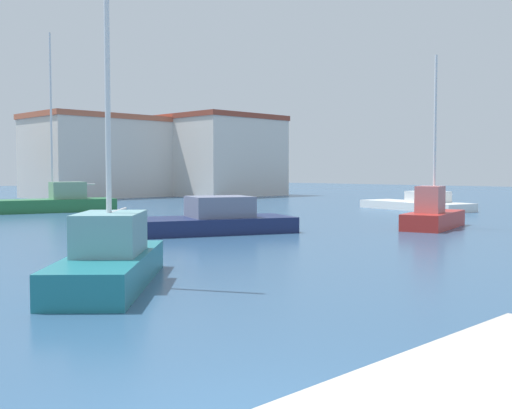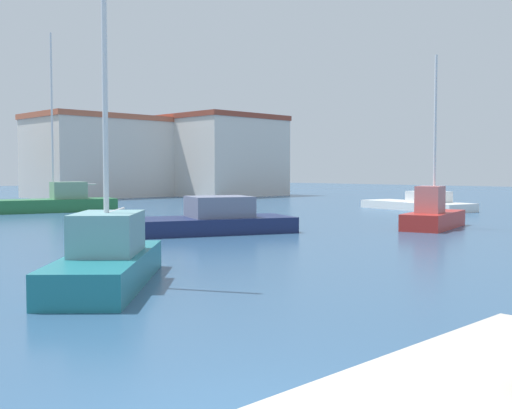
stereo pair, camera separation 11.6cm
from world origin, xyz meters
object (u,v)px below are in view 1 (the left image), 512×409
Objects in this scene: sailboat_green_mid_harbor at (56,202)px; sailboat_teal_distant_east at (110,258)px; motorboat_white_inner_mooring at (418,204)px; sailboat_red_near_pier at (433,215)px; motorboat_navy_far_right at (201,221)px.

sailboat_green_mid_harbor is 26.88m from sailboat_teal_distant_east.
sailboat_teal_distant_east is at bearing -114.89° from sailboat_green_mid_harbor.
sailboat_green_mid_harbor is 1.34× the size of motorboat_white_inner_mooring.
sailboat_red_near_pier is (-11.25, -7.43, 0.21)m from motorboat_white_inner_mooring.
motorboat_white_inner_mooring is at bearing -40.11° from sailboat_green_mid_harbor.
motorboat_white_inner_mooring is 0.96× the size of motorboat_navy_far_right.
sailboat_red_near_pier is at bearing -32.39° from motorboat_navy_far_right.
sailboat_teal_distant_east is at bearing -162.00° from motorboat_white_inner_mooring.
sailboat_teal_distant_east is 0.88× the size of motorboat_navy_far_right.
sailboat_teal_distant_east is 0.98× the size of sailboat_red_near_pier.
motorboat_white_inner_mooring is (29.05, 9.44, -0.22)m from sailboat_teal_distant_east.
motorboat_navy_far_right reaches higher than motorboat_white_inner_mooring.
motorboat_white_inner_mooring is at bearing 18.00° from sailboat_teal_distant_east.
motorboat_navy_far_right is at bearing 147.61° from sailboat_red_near_pier.
sailboat_green_mid_harbor reaches higher than motorboat_navy_far_right.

